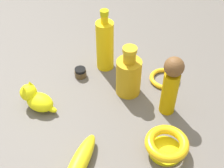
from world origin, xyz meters
name	(u,v)px	position (x,y,z in m)	size (l,w,h in m)	color
ground	(112,104)	(0.00, 0.00, 0.00)	(2.00, 2.00, 0.00)	#5B5651
bottle_tall	(105,45)	(-0.10, -0.16, 0.10)	(0.06, 0.06, 0.23)	yellow
person_figure_adult	(171,84)	(-0.12, 0.13, 0.11)	(0.06, 0.06, 0.21)	#BF9304
cat_figurine	(36,99)	(0.19, -0.14, 0.04)	(0.09, 0.12, 0.09)	yellow
nail_polish_jar	(80,73)	(0.00, -0.18, 0.02)	(0.04, 0.04, 0.03)	#503C24
bowl	(166,145)	(0.00, 0.23, 0.03)	(0.12, 0.12, 0.05)	yellow
bottle_short	(129,75)	(-0.08, -0.01, 0.07)	(0.08, 0.08, 0.18)	#BF9114
banana	(80,163)	(0.21, 0.12, 0.02)	(0.19, 0.05, 0.05)	yellow
bangle	(165,79)	(-0.21, 0.03, 0.01)	(0.11, 0.11, 0.02)	gold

